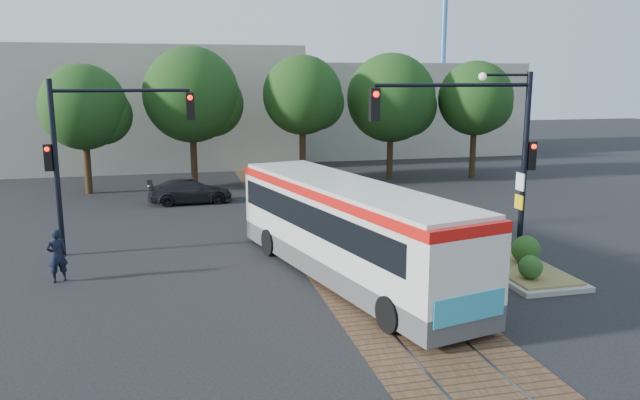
{
  "coord_description": "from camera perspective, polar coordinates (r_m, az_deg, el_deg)",
  "views": [
    {
      "loc": [
        -5.73,
        -18.23,
        6.09
      ],
      "look_at": [
        -0.47,
        3.61,
        1.6
      ],
      "focal_mm": 35.0,
      "sensor_mm": 36.0,
      "label": 1
    }
  ],
  "objects": [
    {
      "name": "ground",
      "position": [
        20.05,
        3.75,
        -6.4
      ],
      "size": [
        120.0,
        120.0,
        0.0
      ],
      "primitive_type": "plane",
      "color": "black",
      "rests_on": "ground"
    },
    {
      "name": "trackbed",
      "position": [
        23.75,
        0.89,
        -3.54
      ],
      "size": [
        3.6,
        40.0,
        0.02
      ],
      "color": "brown",
      "rests_on": "ground"
    },
    {
      "name": "tree_row",
      "position": [
        35.36,
        -2.24,
        9.28
      ],
      "size": [
        26.4,
        5.6,
        7.67
      ],
      "color": "#382314",
      "rests_on": "ground"
    },
    {
      "name": "warehouses",
      "position": [
        47.32,
        -7.29,
        8.45
      ],
      "size": [
        40.0,
        13.0,
        8.0
      ],
      "color": "#ADA899",
      "rests_on": "ground"
    },
    {
      "name": "crane",
      "position": [
        57.57,
        11.3,
        15.87
      ],
      "size": [
        8.0,
        0.5,
        18.0
      ],
      "color": "#3F72B2",
      "rests_on": "ground"
    },
    {
      "name": "city_bus",
      "position": [
        18.74,
        2.48,
        -2.43
      ],
      "size": [
        4.91,
        11.25,
        2.95
      ],
      "rotation": [
        0.0,
        0.0,
        0.24
      ],
      "color": "#47474A",
      "rests_on": "ground"
    },
    {
      "name": "traffic_island",
      "position": [
        21.09,
        17.17,
        -5.07
      ],
      "size": [
        2.2,
        5.2,
        1.13
      ],
      "color": "gray",
      "rests_on": "ground"
    },
    {
      "name": "signal_pole_main",
      "position": [
        19.98,
        15.3,
        5.35
      ],
      "size": [
        5.49,
        0.46,
        6.0
      ],
      "color": "black",
      "rests_on": "ground"
    },
    {
      "name": "signal_pole_left",
      "position": [
        22.49,
        -20.28,
        4.93
      ],
      "size": [
        4.99,
        0.34,
        6.0
      ],
      "color": "black",
      "rests_on": "ground"
    },
    {
      "name": "officer",
      "position": [
        20.27,
        -22.91,
        -4.69
      ],
      "size": [
        0.7,
        0.6,
        1.63
      ],
      "primitive_type": "imported",
      "rotation": [
        0.0,
        0.0,
        3.57
      ],
      "color": "black",
      "rests_on": "ground"
    },
    {
      "name": "parked_car",
      "position": [
        30.91,
        -11.79,
        0.8
      ],
      "size": [
        4.12,
        1.9,
        1.17
      ],
      "primitive_type": "imported",
      "rotation": [
        0.0,
        0.0,
        1.64
      ],
      "color": "black",
      "rests_on": "ground"
    }
  ]
}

